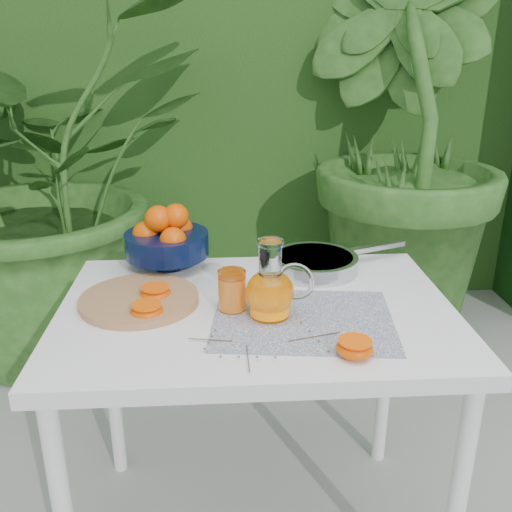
{
  "coord_description": "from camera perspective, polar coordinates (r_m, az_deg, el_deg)",
  "views": [
    {
      "loc": [
        0.02,
        -1.37,
        1.39
      ],
      "look_at": [
        0.1,
        -0.05,
        0.88
      ],
      "focal_mm": 40.0,
      "sensor_mm": 36.0,
      "label": 1
    }
  ],
  "objects": [
    {
      "name": "saute_pan",
      "position": [
        1.67,
        5.99,
        -0.63
      ],
      "size": [
        0.46,
        0.33,
        0.05
      ],
      "color": "#B4B5B9",
      "rests_on": "white_table"
    },
    {
      "name": "cutting_board",
      "position": [
        1.5,
        -11.58,
        -4.3
      ],
      "size": [
        0.32,
        0.32,
        0.02
      ],
      "primitive_type": "cylinder",
      "rotation": [
        0.0,
        0.0,
        -0.05
      ],
      "color": "#A9754C",
      "rests_on": "white_table"
    },
    {
      "name": "juice_tumbler",
      "position": [
        1.41,
        -2.41,
        -3.52
      ],
      "size": [
        0.09,
        0.09,
        0.1
      ],
      "color": "white",
      "rests_on": "white_table"
    },
    {
      "name": "orange_halves",
      "position": [
        1.37,
        -4.42,
        -5.97
      ],
      "size": [
        0.56,
        0.41,
        0.04
      ],
      "color": "#EA4402",
      "rests_on": "white_table"
    },
    {
      "name": "white_table",
      "position": [
        1.49,
        0.05,
        -7.89
      ],
      "size": [
        1.0,
        0.7,
        0.75
      ],
      "color": "white",
      "rests_on": "ground"
    },
    {
      "name": "hedge_backdrop",
      "position": [
        3.44,
        -3.03,
        17.73
      ],
      "size": [
        8.0,
        1.65,
        2.5
      ],
      "color": "#1E4914",
      "rests_on": "ground"
    },
    {
      "name": "thyme_sprigs",
      "position": [
        1.27,
        0.42,
        -8.77
      ],
      "size": [
        0.35,
        0.21,
        0.01
      ],
      "color": "#4F3B24",
      "rests_on": "white_table"
    },
    {
      "name": "potted_plant_left",
      "position": [
        2.69,
        -20.77,
        7.73
      ],
      "size": [
        2.36,
        2.36,
        1.67
      ],
      "primitive_type": "imported",
      "rotation": [
        0.0,
        0.0,
        0.73
      ],
      "color": "#24501B",
      "rests_on": "ground"
    },
    {
      "name": "juice_pitcher",
      "position": [
        1.37,
        1.49,
        -3.47
      ],
      "size": [
        0.18,
        0.15,
        0.19
      ],
      "color": "white",
      "rests_on": "white_table"
    },
    {
      "name": "fruit_bowl",
      "position": [
        1.69,
        -8.97,
        1.73
      ],
      "size": [
        0.32,
        0.32,
        0.19
      ],
      "color": "black",
      "rests_on": "white_table"
    },
    {
      "name": "placemat",
      "position": [
        1.39,
        4.73,
        -6.35
      ],
      "size": [
        0.47,
        0.38,
        0.0
      ],
      "primitive_type": "cube",
      "rotation": [
        0.0,
        0.0,
        -0.11
      ],
      "color": "#0C1447",
      "rests_on": "white_table"
    },
    {
      "name": "potted_plant_right",
      "position": [
        2.75,
        13.81,
        11.39
      ],
      "size": [
        2.55,
        2.55,
        1.91
      ],
      "primitive_type": "imported",
      "rotation": [
        0.0,
        0.0,
        2.01
      ],
      "color": "#24501B",
      "rests_on": "ground"
    }
  ]
}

